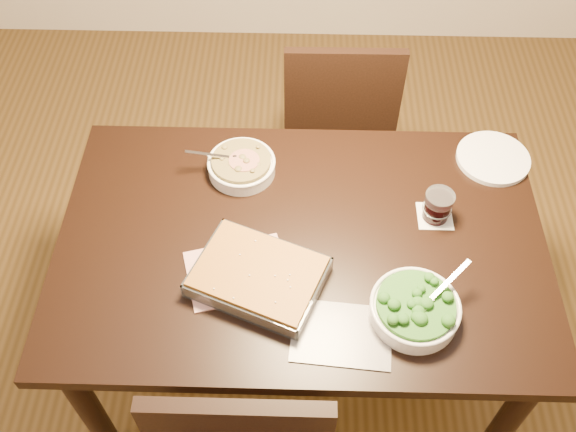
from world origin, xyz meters
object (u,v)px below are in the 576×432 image
(stew_bowl, at_px, (242,165))
(wine_tumbler, at_px, (438,205))
(chair_far, at_px, (338,115))
(table, at_px, (301,258))
(baking_dish, at_px, (258,276))
(broccoli_bowl, at_px, (415,309))
(dinner_plate, at_px, (493,158))

(stew_bowl, relative_size, wine_tumbler, 2.49)
(wine_tumbler, bearing_deg, chair_far, 109.90)
(table, bearing_deg, baking_dish, -128.00)
(broccoli_bowl, height_order, baking_dish, broccoli_bowl)
(table, height_order, broccoli_bowl, broccoli_bowl)
(broccoli_bowl, distance_m, baking_dish, 0.42)
(baking_dish, bearing_deg, dinner_plate, 55.66)
(broccoli_bowl, bearing_deg, wine_tumbler, 73.97)
(broccoli_bowl, bearing_deg, baking_dish, 167.65)
(table, height_order, dinner_plate, dinner_plate)
(stew_bowl, xyz_separation_m, broccoli_bowl, (0.48, -0.49, 0.00))
(stew_bowl, xyz_separation_m, baking_dish, (0.07, -0.40, 0.00))
(table, relative_size, broccoli_bowl, 5.93)
(baking_dish, bearing_deg, chair_far, 96.94)
(baking_dish, height_order, chair_far, chair_far)
(wine_tumbler, height_order, dinner_plate, wine_tumbler)
(table, bearing_deg, broccoli_bowl, -38.67)
(broccoli_bowl, xyz_separation_m, dinner_plate, (0.30, 0.56, -0.02))
(baking_dish, height_order, dinner_plate, baking_dish)
(stew_bowl, xyz_separation_m, wine_tumbler, (0.58, -0.16, 0.02))
(chair_far, bearing_deg, stew_bowl, 57.96)
(dinner_plate, distance_m, chair_far, 0.70)
(table, height_order, chair_far, chair_far)
(table, distance_m, broccoli_bowl, 0.40)
(chair_far, bearing_deg, wine_tumbler, 109.51)
(baking_dish, height_order, wine_tumbler, wine_tumbler)
(baking_dish, xyz_separation_m, dinner_plate, (0.71, 0.47, -0.02))
(wine_tumbler, bearing_deg, dinner_plate, 48.05)
(stew_bowl, bearing_deg, baking_dish, -79.65)
(stew_bowl, bearing_deg, broccoli_bowl, -45.59)
(stew_bowl, height_order, broccoli_bowl, broccoli_bowl)
(broccoli_bowl, bearing_deg, stew_bowl, 134.41)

